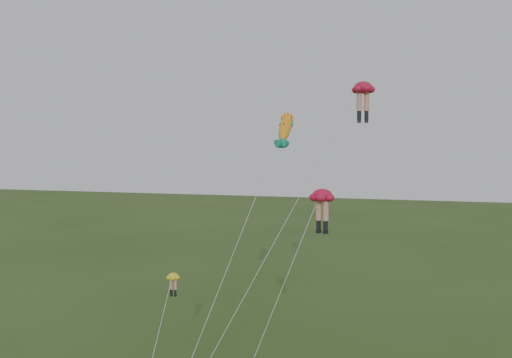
% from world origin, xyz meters
% --- Properties ---
extents(legs_kite_red_high, '(9.57, 13.71, 19.92)m').
position_xyz_m(legs_kite_red_high, '(7.00, 11.42, 19.06)').
color(legs_kite_red_high, '#B51233').
rests_on(legs_kite_red_high, ground).
extents(legs_kite_red_mid, '(5.49, 4.87, 13.10)m').
position_xyz_m(legs_kite_red_mid, '(6.07, 2.49, 12.37)').
color(legs_kite_red_mid, '#B51233').
rests_on(legs_kite_red_mid, ground).
extents(legs_kite_yellow, '(1.35, 6.96, 7.58)m').
position_xyz_m(legs_kite_yellow, '(-3.42, 3.21, 6.82)').
color(legs_kite_yellow, yellow).
rests_on(legs_kite_yellow, ground).
extents(fish_kite, '(4.21, 13.06, 17.97)m').
position_xyz_m(fish_kite, '(2.32, 8.62, 16.60)').
color(fish_kite, yellow).
rests_on(fish_kite, ground).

